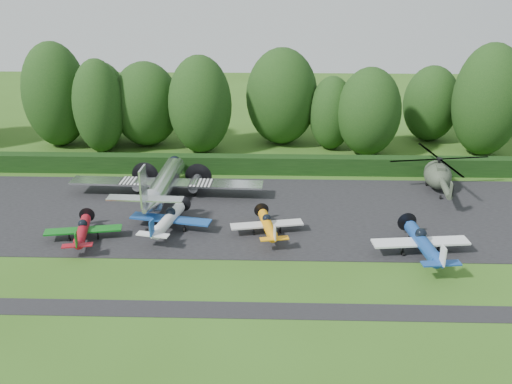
{
  "coord_description": "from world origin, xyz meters",
  "views": [
    {
      "loc": [
        4.45,
        -39.25,
        22.83
      ],
      "look_at": [
        3.05,
        9.39,
        2.5
      ],
      "focal_mm": 40.0,
      "sensor_mm": 36.0,
      "label": 1
    }
  ],
  "objects_px": {
    "light_plane_blue": "(423,243)",
    "transport_plane": "(164,184)",
    "light_plane_white": "(168,220)",
    "light_plane_red": "(82,231)",
    "helicopter": "(438,173)",
    "light_plane_orange": "(268,225)",
    "sign_board": "(512,167)"
  },
  "relations": [
    {
      "from": "light_plane_white",
      "to": "light_plane_orange",
      "type": "bearing_deg",
      "value": -14.79
    },
    {
      "from": "light_plane_red",
      "to": "sign_board",
      "type": "height_order",
      "value": "light_plane_red"
    },
    {
      "from": "sign_board",
      "to": "helicopter",
      "type": "bearing_deg",
      "value": -168.93
    },
    {
      "from": "light_plane_white",
      "to": "transport_plane",
      "type": "bearing_deg",
      "value": 91.71
    },
    {
      "from": "light_plane_blue",
      "to": "light_plane_white",
      "type": "bearing_deg",
      "value": 175.74
    },
    {
      "from": "light_plane_white",
      "to": "helicopter",
      "type": "relative_size",
      "value": 0.62
    },
    {
      "from": "light_plane_red",
      "to": "light_plane_orange",
      "type": "bearing_deg",
      "value": 16.18
    },
    {
      "from": "light_plane_blue",
      "to": "helicopter",
      "type": "bearing_deg",
      "value": 77.43
    },
    {
      "from": "light_plane_orange",
      "to": "sign_board",
      "type": "distance_m",
      "value": 30.7
    },
    {
      "from": "light_plane_red",
      "to": "helicopter",
      "type": "distance_m",
      "value": 35.83
    },
    {
      "from": "light_plane_blue",
      "to": "helicopter",
      "type": "distance_m",
      "value": 15.54
    },
    {
      "from": "helicopter",
      "to": "sign_board",
      "type": "height_order",
      "value": "helicopter"
    },
    {
      "from": "transport_plane",
      "to": "light_plane_blue",
      "type": "height_order",
      "value": "transport_plane"
    },
    {
      "from": "light_plane_blue",
      "to": "helicopter",
      "type": "relative_size",
      "value": 0.67
    },
    {
      "from": "transport_plane",
      "to": "light_plane_white",
      "type": "bearing_deg",
      "value": -79.38
    },
    {
      "from": "light_plane_blue",
      "to": "sign_board",
      "type": "distance_m",
      "value": 23.28
    },
    {
      "from": "transport_plane",
      "to": "light_plane_blue",
      "type": "relative_size",
      "value": 2.35
    },
    {
      "from": "light_plane_orange",
      "to": "light_plane_white",
      "type": "bearing_deg",
      "value": -172.33
    },
    {
      "from": "light_plane_red",
      "to": "transport_plane",
      "type": "bearing_deg",
      "value": 69.63
    },
    {
      "from": "light_plane_white",
      "to": "light_plane_blue",
      "type": "xyz_separation_m",
      "value": [
        21.4,
        -3.98,
        0.1
      ]
    },
    {
      "from": "sign_board",
      "to": "light_plane_white",
      "type": "bearing_deg",
      "value": -169.09
    },
    {
      "from": "transport_plane",
      "to": "light_plane_red",
      "type": "height_order",
      "value": "transport_plane"
    },
    {
      "from": "light_plane_white",
      "to": "sign_board",
      "type": "distance_m",
      "value": 38.42
    },
    {
      "from": "transport_plane",
      "to": "light_plane_red",
      "type": "bearing_deg",
      "value": -123.3
    },
    {
      "from": "light_plane_orange",
      "to": "transport_plane",
      "type": "bearing_deg",
      "value": 155.35
    },
    {
      "from": "light_plane_blue",
      "to": "transport_plane",
      "type": "bearing_deg",
      "value": 160.87
    },
    {
      "from": "light_plane_red",
      "to": "light_plane_white",
      "type": "relative_size",
      "value": 0.88
    },
    {
      "from": "transport_plane",
      "to": "light_plane_white",
      "type": "distance_m",
      "value": 7.17
    },
    {
      "from": "light_plane_blue",
      "to": "sign_board",
      "type": "xyz_separation_m",
      "value": [
        14.19,
        18.46,
        -0.11
      ]
    },
    {
      "from": "transport_plane",
      "to": "helicopter",
      "type": "xyz_separation_m",
      "value": [
        28.05,
        3.76,
        0.08
      ]
    },
    {
      "from": "light_plane_red",
      "to": "sign_board",
      "type": "relative_size",
      "value": 2.22
    },
    {
      "from": "light_plane_red",
      "to": "sign_board",
      "type": "bearing_deg",
      "value": 31.62
    }
  ]
}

